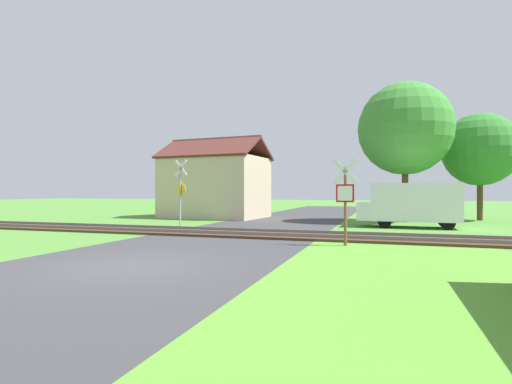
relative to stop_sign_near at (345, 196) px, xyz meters
name	(u,v)px	position (x,y,z in m)	size (l,w,h in m)	color
ground_plane	(129,266)	(-4.65, -5.35, -1.66)	(160.00, 160.00, 0.00)	#4C8433
road_asphalt	(171,254)	(-4.65, -3.35, -1.66)	(6.96, 80.00, 0.01)	#38383A
grass_verge	(425,316)	(1.83, -7.35, -1.66)	(6.00, 20.00, 0.01)	#54912D
rail_track	(237,233)	(-4.65, 2.09, -1.61)	(60.00, 2.60, 0.22)	#422D1E
stop_sign_near	(345,196)	(0.00, 0.00, 0.00)	(0.88, 0.17, 2.93)	brown
crossing_sign_far	(181,188)	(-8.82, 4.81, 0.32)	(0.85, 0.27, 3.47)	#9E9EA5
house	(215,186)	(-10.12, 12.19, 0.57)	(7.32, 5.70, 5.63)	#C6B293
tree_far	(480,150)	(6.98, 14.79, 2.82)	(4.60, 4.60, 6.80)	#513823
tree_right	(405,129)	(2.40, 11.81, 3.92)	(5.53, 5.53, 8.35)	#513823
mail_truck	(411,203)	(2.53, 8.04, -0.43)	(4.97, 2.07, 2.24)	white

